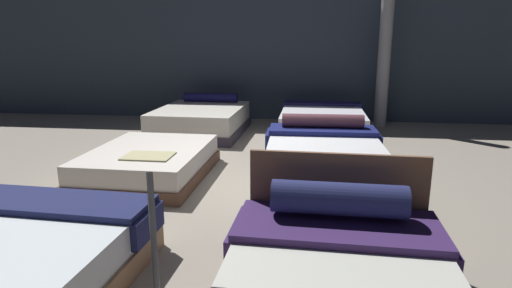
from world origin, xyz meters
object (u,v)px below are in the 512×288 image
(bed_0, at_px, (1,268))
(bed_3, at_px, (324,163))
(bed_2, at_px, (150,163))
(support_pillar, at_px, (385,41))
(price_sign, at_px, (155,262))
(bed_4, at_px, (201,120))
(bed_5, at_px, (322,123))

(bed_0, relative_size, bed_3, 0.96)
(bed_2, height_order, support_pillar, support_pillar)
(bed_0, height_order, support_pillar, support_pillar)
(price_sign, bearing_deg, support_pillar, 70.51)
(bed_4, xyz_separation_m, support_pillar, (3.57, 1.19, 1.49))
(bed_3, xyz_separation_m, bed_4, (-2.29, 2.78, -0.03))
(bed_0, relative_size, support_pillar, 0.57)
(bed_0, relative_size, bed_2, 1.01)
(bed_3, height_order, support_pillar, support_pillar)
(bed_0, xyz_separation_m, bed_4, (0.04, 5.46, 0.03))
(bed_2, height_order, price_sign, price_sign)
(bed_2, xyz_separation_m, price_sign, (1.16, -2.89, 0.25))
(price_sign, bearing_deg, bed_3, 68.41)
(bed_3, distance_m, price_sign, 3.07)
(bed_3, xyz_separation_m, support_pillar, (1.28, 3.96, 1.47))
(bed_2, distance_m, bed_5, 3.62)
(bed_0, xyz_separation_m, bed_2, (0.04, 2.73, -0.03))
(bed_0, bearing_deg, bed_3, 51.69)
(bed_5, distance_m, support_pillar, 2.26)
(bed_4, height_order, price_sign, price_sign)
(price_sign, xyz_separation_m, support_pillar, (2.41, 6.81, 1.31))
(bed_5, relative_size, support_pillar, 0.57)
(price_sign, bearing_deg, bed_4, 101.65)
(bed_2, distance_m, bed_4, 2.73)
(bed_4, distance_m, bed_5, 2.33)
(bed_3, bearing_deg, support_pillar, 70.47)
(bed_5, bearing_deg, support_pillar, 43.23)
(bed_3, xyz_separation_m, bed_5, (0.04, 2.81, -0.03))
(price_sign, distance_m, support_pillar, 7.34)
(bed_2, bearing_deg, bed_0, -89.86)
(support_pillar, bearing_deg, bed_5, -137.18)
(bed_4, xyz_separation_m, price_sign, (1.16, -5.62, 0.18))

